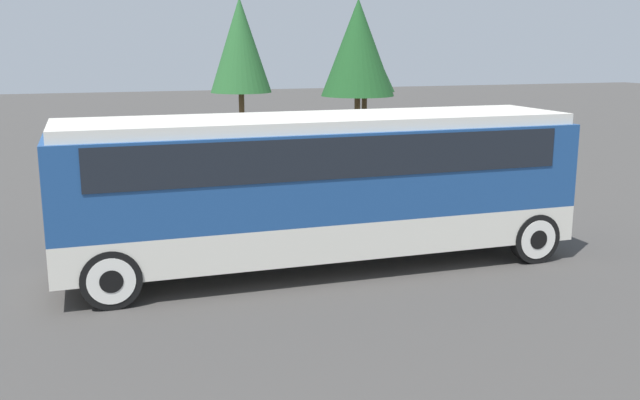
{
  "coord_description": "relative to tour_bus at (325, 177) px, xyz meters",
  "views": [
    {
      "loc": [
        -4.44,
        -13.42,
        4.47
      ],
      "look_at": [
        0.0,
        0.0,
        1.4
      ],
      "focal_mm": 40.0,
      "sensor_mm": 36.0,
      "label": 1
    }
  ],
  "objects": [
    {
      "name": "tree_left",
      "position": [
        9.73,
        22.13,
        1.85
      ],
      "size": [
        3.19,
        3.19,
        5.39
      ],
      "color": "brown",
      "rests_on": "ground_plane"
    },
    {
      "name": "tour_bus",
      "position": [
        0.0,
        0.0,
        0.0
      ],
      "size": [
        10.41,
        2.65,
        3.11
      ],
      "color": "silver",
      "rests_on": "ground_plane"
    },
    {
      "name": "parked_car_mid",
      "position": [
        3.43,
        5.39,
        -1.18
      ],
      "size": [
        4.29,
        1.91,
        1.36
      ],
      "color": "navy",
      "rests_on": "ground_plane"
    },
    {
      "name": "tree_right",
      "position": [
        8.06,
        18.89,
        2.5
      ],
      "size": [
        3.51,
        3.51,
        6.66
      ],
      "color": "brown",
      "rests_on": "ground_plane"
    },
    {
      "name": "parked_car_near",
      "position": [
        2.79,
        8.81,
        -1.16
      ],
      "size": [
        4.57,
        1.9,
        1.45
      ],
      "color": "maroon",
      "rests_on": "ground_plane"
    },
    {
      "name": "tree_center",
      "position": [
        3.12,
        22.41,
        2.61
      ],
      "size": [
        3.08,
        3.08,
        6.84
      ],
      "color": "brown",
      "rests_on": "ground_plane"
    },
    {
      "name": "ground_plane",
      "position": [
        -0.1,
        0.0,
        -1.87
      ],
      "size": [
        120.0,
        120.0,
        0.0
      ],
      "primitive_type": "plane",
      "color": "#423F3D"
    }
  ]
}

